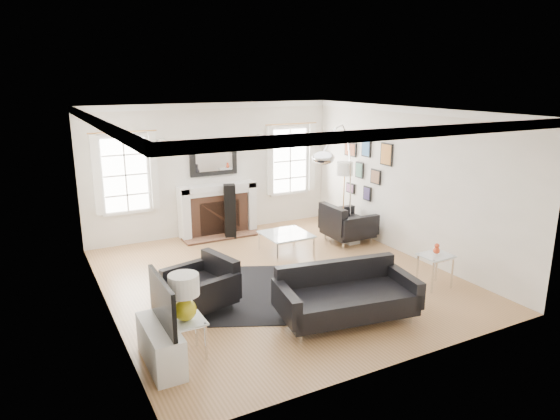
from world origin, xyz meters
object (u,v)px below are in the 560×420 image
fireplace (218,210)px  gourd_lamp (184,294)px  arc_floor_lamp (338,185)px  coffee_table (286,235)px  armchair_left (204,286)px  sofa (345,296)px  armchair_right (345,225)px

fireplace → gourd_lamp: 4.95m
arc_floor_lamp → fireplace: bearing=120.9°
coffee_table → arc_floor_lamp: arc_floor_lamp is taller
armchair_left → coffee_table: armchair_left is taller
coffee_table → gourd_lamp: 3.99m
fireplace → sofa: (0.14, -4.54, -0.20)m
armchair_right → arc_floor_lamp: size_ratio=0.38×
sofa → armchair_left: 2.05m
sofa → arc_floor_lamp: (1.30, 2.13, 1.06)m
armchair_right → gourd_lamp: size_ratio=1.68×
sofa → coffee_table: (0.59, 2.81, 0.01)m
fireplace → armchair_right: fireplace is taller
sofa → coffee_table: size_ratio=2.36×
fireplace → arc_floor_lamp: bearing=-59.1°
coffee_table → gourd_lamp: bearing=-136.3°
armchair_right → arc_floor_lamp: 1.42m
fireplace → coffee_table: fireplace is taller
fireplace → armchair_left: size_ratio=1.54×
armchair_left → gourd_lamp: size_ratio=1.89×
armchair_left → arc_floor_lamp: arc_floor_lamp is taller
gourd_lamp → arc_floor_lamp: 4.16m
fireplace → armchair_left: fireplace is taller
fireplace → sofa: size_ratio=0.83×
fireplace → coffee_table: 1.88m
armchair_left → armchair_right: size_ratio=1.12×
coffee_table → arc_floor_lamp: size_ratio=0.34×
sofa → armchair_right: 3.45m
armchair_right → sofa: bearing=-125.2°
fireplace → armchair_left: (-1.49, -3.30, -0.19)m
gourd_lamp → armchair_left: bearing=61.3°
sofa → armchair_right: bearing=54.8°
fireplace → armchair_left: bearing=-114.3°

